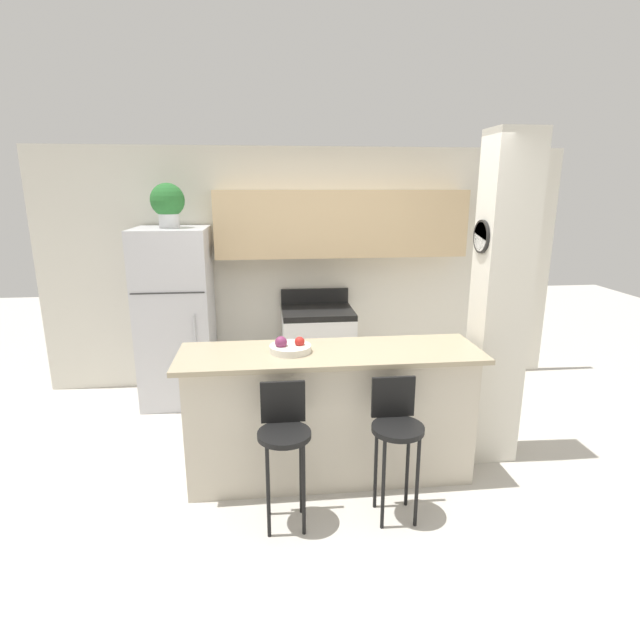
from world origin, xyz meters
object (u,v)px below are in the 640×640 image
bar_stool_right (396,429)px  trash_bin (236,388)px  potted_plant_on_fridge (168,203)px  fruit_bowl (290,347)px  bar_stool_left (284,435)px  stove_range (318,350)px  refrigerator (176,317)px

bar_stool_right → trash_bin: bearing=121.8°
potted_plant_on_fridge → trash_bin: size_ratio=1.10×
bar_stool_right → fruit_bowl: (-0.66, 0.53, 0.41)m
bar_stool_left → trash_bin: bearing=102.7°
bar_stool_left → bar_stool_right: bearing=0.0°
stove_range → fruit_bowl: bearing=-102.9°
bar_stool_left → fruit_bowl: fruit_bowl is taller
bar_stool_left → refrigerator: bearing=115.2°
stove_range → potted_plant_on_fridge: (-1.43, -0.05, 1.54)m
refrigerator → bar_stool_left: refrigerator is taller
fruit_bowl → bar_stool_right: bearing=-39.1°
bar_stool_left → potted_plant_on_fridge: size_ratio=2.25×
stove_range → fruit_bowl: 1.76m
stove_range → bar_stool_left: size_ratio=1.13×
bar_stool_right → trash_bin: (-1.14, 1.85, -0.43)m
potted_plant_on_fridge → refrigerator: bearing=-63.6°
potted_plant_on_fridge → trash_bin: potted_plant_on_fridge is taller
bar_stool_left → potted_plant_on_fridge: potted_plant_on_fridge is taller
bar_stool_right → bar_stool_left: bearing=180.0°
bar_stool_left → trash_bin: 1.94m
bar_stool_left → potted_plant_on_fridge: (-0.99, 2.10, 1.38)m
potted_plant_on_fridge → trash_bin: 1.91m
stove_range → bar_stool_right: 2.18m
trash_bin → bar_stool_left: bearing=-77.3°
bar_stool_right → refrigerator: bearing=129.2°
refrigerator → stove_range: 1.49m
potted_plant_on_fridge → bar_stool_right: bearing=-50.8°
bar_stool_left → fruit_bowl: size_ratio=3.14×
potted_plant_on_fridge → fruit_bowl: 2.13m
bar_stool_right → fruit_bowl: size_ratio=3.14×
refrigerator → trash_bin: size_ratio=4.64×
refrigerator → potted_plant_on_fridge: size_ratio=4.22×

